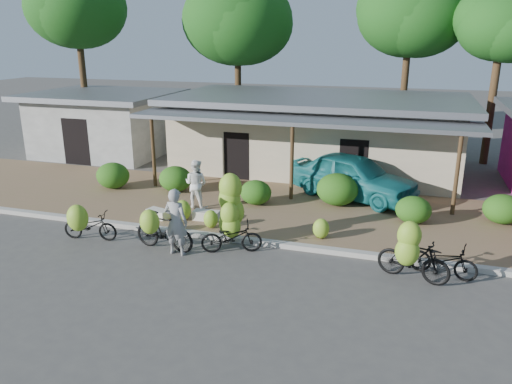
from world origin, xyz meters
TOP-DOWN VIEW (x-y plane):
  - ground at (0.00, 0.00)m, footprint 100.00×100.00m
  - sidewalk at (0.00, 5.00)m, footprint 60.00×6.00m
  - curb at (0.00, 2.00)m, footprint 60.00×0.25m
  - shop_main at (0.00, 10.93)m, footprint 13.00×8.50m
  - shop_grey at (-11.00, 10.99)m, footprint 7.00×6.00m
  - tree_back_left at (-13.69, 13.11)m, footprint 5.39×5.29m
  - tree_far_center at (-5.69, 16.11)m, footprint 6.06×6.02m
  - tree_center_right at (3.31, 16.61)m, footprint 5.40×5.30m
  - tree_near_right at (7.31, 14.61)m, footprint 4.12×3.92m
  - hedge_0 at (-7.03, 5.34)m, footprint 1.31×1.18m
  - hedge_1 at (-4.49, 5.69)m, footprint 1.27×1.14m
  - hedge_2 at (-1.07, 5.13)m, footprint 1.13×1.02m
  - hedge_3 at (1.72, 5.92)m, footprint 1.47×1.33m
  - hedge_4 at (4.32, 4.86)m, footprint 1.13×1.02m
  - hedge_5 at (7.05, 5.69)m, footprint 1.22×1.10m
  - bike_far_left at (-4.93, 0.69)m, footprint 1.75×1.32m
  - bike_left at (-2.48, 0.75)m, footprint 1.94×1.26m
  - bike_center at (-0.69, 1.52)m, footprint 1.83×1.42m
  - bike_right at (4.31, 0.86)m, footprint 1.91×1.37m
  - bike_far_right at (5.09, 1.47)m, footprint 1.81×0.99m
  - loose_banana_a at (-2.87, 2.90)m, footprint 0.55×0.46m
  - loose_banana_b at (-1.73, 2.53)m, footprint 0.47×0.40m
  - loose_banana_c at (1.72, 2.71)m, footprint 0.49×0.42m
  - sack_near at (-2.15, 3.15)m, footprint 0.86×0.43m
  - sack_far at (-3.76, 2.86)m, footprint 0.82×0.57m
  - vendor at (-2.00, 0.67)m, footprint 0.74×0.52m
  - bystander at (-2.95, 4.19)m, footprint 0.91×0.75m
  - teal_van at (2.14, 7.00)m, footprint 5.16×3.72m

SIDE VIEW (x-z plane):
  - ground at x=0.00m, z-range 0.00..0.00m
  - sidewalk at x=0.00m, z-range 0.00..0.12m
  - curb at x=0.00m, z-range 0.00..0.15m
  - sack_far at x=-3.76m, z-range 0.12..0.40m
  - sack_near at x=-2.15m, z-range 0.12..0.42m
  - loose_banana_b at x=-1.73m, z-range 0.12..0.70m
  - loose_banana_c at x=1.72m, z-range 0.12..0.74m
  - bike_far_right at x=5.09m, z-range 0.00..0.90m
  - loose_banana_a at x=-2.87m, z-range 0.12..0.80m
  - bike_far_left at x=-4.93m, z-range -0.11..1.22m
  - hedge_2 at x=-1.07m, z-range 0.12..1.00m
  - hedge_4 at x=4.32m, z-range 0.12..1.00m
  - hedge_5 at x=7.05m, z-range 0.12..1.07m
  - hedge_1 at x=-4.49m, z-range 0.12..1.11m
  - hedge_0 at x=-7.03m, z-range 0.12..1.14m
  - bike_left at x=-2.48m, z-range -0.08..1.35m
  - hedge_3 at x=1.72m, z-range 0.12..1.27m
  - bike_right at x=4.31m, z-range -0.15..1.61m
  - bike_center at x=-0.69m, z-range -0.20..1.98m
  - teal_van at x=2.14m, z-range 0.12..1.75m
  - vendor at x=-2.00m, z-range 0.00..1.93m
  - bystander at x=-2.95m, z-range 0.12..1.84m
  - shop_grey at x=-11.00m, z-range 0.04..3.19m
  - shop_main at x=0.00m, z-range 0.05..3.40m
  - tree_near_right at x=7.31m, z-range 2.42..10.36m
  - tree_far_center at x=-5.69m, z-range 2.23..11.29m
  - tree_center_right at x=3.31m, z-range 2.49..11.50m
  - tree_back_left at x=-13.69m, z-range 2.68..12.08m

